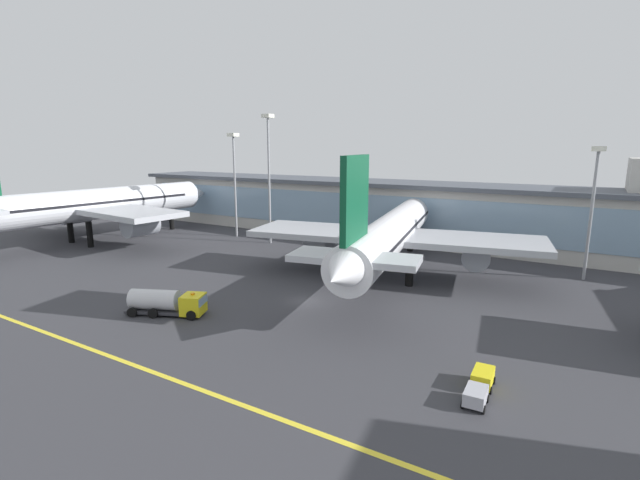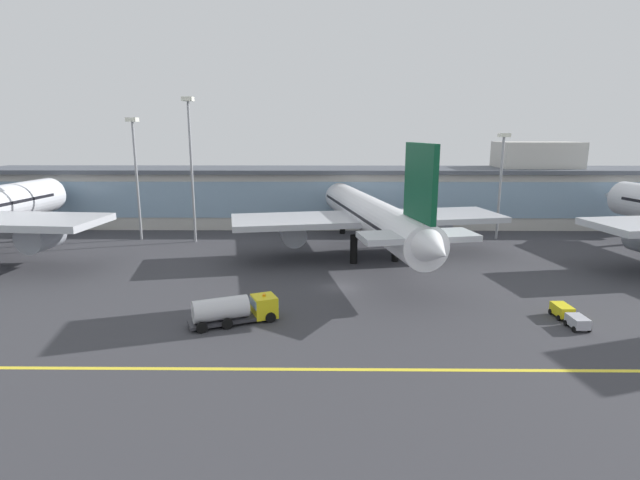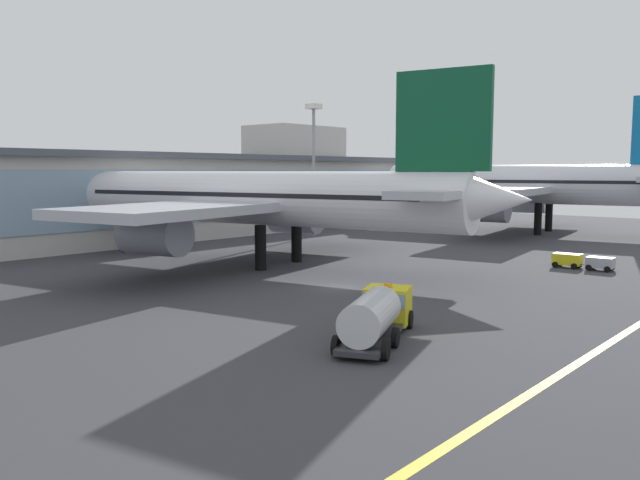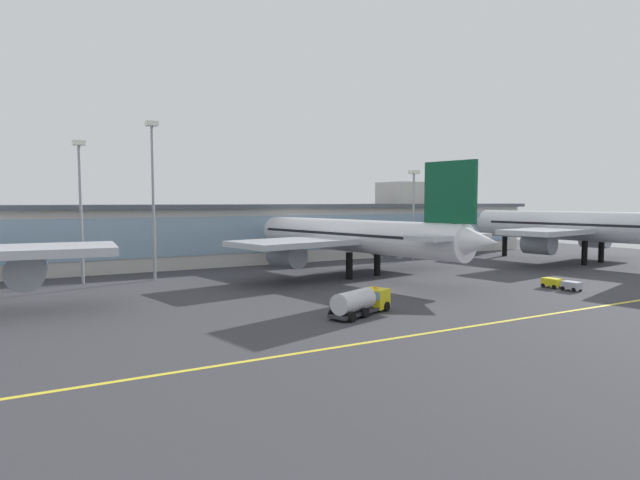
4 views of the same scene
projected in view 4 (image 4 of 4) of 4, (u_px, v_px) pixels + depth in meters
ground_plane at (379, 291)px, 75.49m from camera, size 196.43×196.43×0.00m
taxiway_centreline_stripe at (503, 322)px, 56.38m from camera, size 157.14×0.50×0.01m
terminal_building at (267, 231)px, 112.78m from camera, size 143.30×14.00×17.09m
airliner_near_right at (350, 236)px, 91.02m from camera, size 43.28×55.61×18.10m
airliner_far_right at (578, 227)px, 109.98m from camera, size 42.76×53.08×19.95m
fuel_tanker_truck at (362, 301)px, 59.79m from camera, size 9.26×5.89×2.90m
baggage_tug_near at (561, 284)px, 77.04m from camera, size 1.91×5.66×1.40m
apron_light_mast_west at (414, 200)px, 114.16m from camera, size 1.80×1.80×18.96m
apron_light_mast_centre at (153, 178)px, 84.78m from camera, size 1.80×1.80×24.92m
apron_light_mast_east at (80, 189)px, 81.40m from camera, size 1.80×1.80×21.59m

